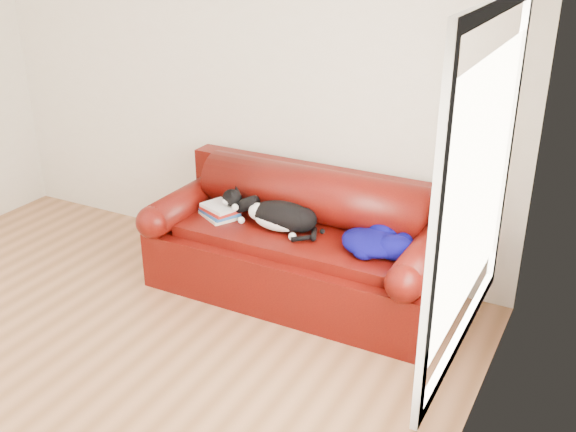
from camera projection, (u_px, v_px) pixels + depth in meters
name	position (u px, v px, depth m)	size (l,w,h in m)	color
ground	(66.00, 372.00, 4.07)	(4.50, 4.50, 0.00)	brown
room_shell	(42.00, 103.00, 3.35)	(4.52, 4.02, 2.61)	beige
sofa_base	(297.00, 263.00, 4.83)	(2.10, 0.90, 0.50)	#360206
sofa_back	(313.00, 213.00, 4.91)	(2.10, 1.01, 0.88)	#360206
book_stack	(220.00, 211.00, 4.92)	(0.34, 0.32, 0.10)	beige
cat	(282.00, 217.00, 4.70)	(0.70, 0.28, 0.25)	black
blanket	(376.00, 242.00, 4.41)	(0.56, 0.45, 0.16)	#02034C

